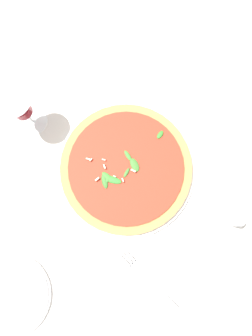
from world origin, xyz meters
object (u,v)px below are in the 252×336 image
Objects in this scene: fork at (150,281)px; side_plate_white at (9,296)px; shaker_pepper at (235,220)px; wine_glass at (19,107)px; pizza_arugula_main at (126,169)px.

side_plate_white is at bearing 50.77° from fork.
side_plate_white reaches higher than fork.
fork is 2.83× the size of shaker_pepper.
wine_glass is 0.53m from fork.
pizza_arugula_main is 0.30m from shaker_pepper.
side_plate_white is at bearing 104.36° from pizza_arugula_main.
pizza_arugula_main is 1.90× the size of fork.
shaker_pepper is at bearing -99.46° from fork.
wine_glass is 0.79× the size of side_plate_white.
wine_glass reaches higher than pizza_arugula_main.
side_plate_white is 0.59m from shaker_pepper.
shaker_pepper is (-0.26, -0.16, 0.02)m from pizza_arugula_main.
fork is at bearing 158.67° from pizza_arugula_main.
pizza_arugula_main is 1.75× the size of side_plate_white.
fork is (-0.27, 0.10, -0.01)m from pizza_arugula_main.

